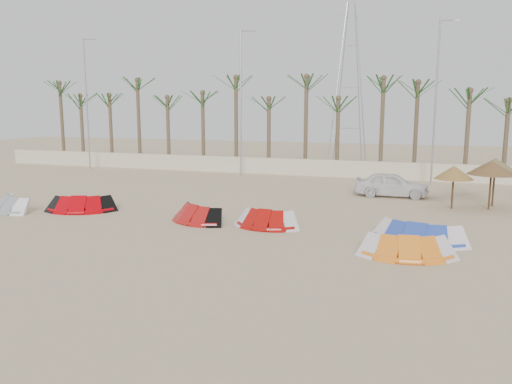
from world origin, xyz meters
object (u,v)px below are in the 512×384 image
(kite_red_right, at_px, (268,217))
(parasol_left, at_px, (454,173))
(kite_grey, at_px, (16,202))
(kite_red_mid, at_px, (199,212))
(kite_red_left, at_px, (85,202))
(kite_blue, at_px, (419,230))
(parasol_mid, at_px, (492,168))
(kite_orange, at_px, (408,244))
(car, at_px, (391,185))
(parasol_right, at_px, (495,165))

(kite_red_right, distance_m, parasol_left, 10.67)
(kite_grey, xyz_separation_m, kite_red_mid, (10.15, 0.72, -0.00))
(kite_red_left, xyz_separation_m, kite_blue, (16.49, -0.72, 0.00))
(kite_red_right, height_order, parasol_mid, parasol_mid)
(kite_grey, xyz_separation_m, parasol_mid, (23.37, 8.10, 1.76))
(kite_red_right, bearing_deg, kite_orange, -23.38)
(car, bearing_deg, kite_blue, -171.54)
(kite_orange, bearing_deg, kite_blue, 81.63)
(kite_red_right, bearing_deg, car, 64.13)
(kite_blue, bearing_deg, kite_red_left, 177.52)
(kite_grey, bearing_deg, parasol_right, 21.05)
(kite_red_right, xyz_separation_m, parasol_right, (10.09, 8.40, 1.84))
(parasol_left, relative_size, car, 0.53)
(kite_red_left, distance_m, parasol_left, 19.27)
(kite_red_mid, height_order, kite_blue, same)
(car, bearing_deg, kite_grey, 118.41)
(kite_red_mid, bearing_deg, kite_grey, -175.95)
(kite_blue, bearing_deg, parasol_left, 77.98)
(kite_red_left, bearing_deg, kite_red_mid, -2.82)
(kite_grey, distance_m, parasol_right, 25.40)
(kite_grey, xyz_separation_m, parasol_left, (21.53, 7.62, 1.51))
(kite_grey, bearing_deg, kite_blue, 0.95)
(kite_red_mid, xyz_separation_m, parasol_mid, (13.22, 7.38, 1.76))
(kite_grey, height_order, kite_red_right, same)
(kite_grey, height_order, parasol_left, parasol_left)
(kite_red_mid, height_order, kite_red_right, same)
(kite_red_mid, height_order, kite_orange, same)
(kite_red_right, relative_size, kite_orange, 0.86)
(parasol_left, xyz_separation_m, car, (-3.28, 2.78, -1.20))
(kite_red_left, distance_m, kite_orange, 16.43)
(kite_red_mid, relative_size, kite_blue, 0.91)
(kite_red_left, xyz_separation_m, car, (14.77, 9.35, 0.31))
(kite_orange, relative_size, parasol_mid, 1.36)
(parasol_right, bearing_deg, kite_orange, -109.92)
(car, bearing_deg, parasol_left, -131.55)
(kite_orange, xyz_separation_m, parasol_right, (4.00, 11.04, 1.83))
(parasol_right, relative_size, car, 0.61)
(kite_red_mid, distance_m, parasol_mid, 15.24)
(kite_red_right, xyz_separation_m, parasol_mid, (9.82, 7.40, 1.77))
(kite_red_left, xyz_separation_m, parasol_left, (18.05, 6.57, 1.51))
(kite_grey, relative_size, kite_orange, 1.04)
(parasol_mid, height_order, parasol_right, parasol_right)
(kite_grey, xyz_separation_m, kite_red_right, (13.55, 0.70, -0.00))
(kite_blue, relative_size, parasol_right, 1.48)
(kite_grey, relative_size, kite_red_left, 0.94)
(kite_grey, relative_size, kite_blue, 0.94)
(kite_grey, height_order, parasol_mid, parasol_mid)
(kite_orange, distance_m, parasol_right, 11.88)
(kite_grey, relative_size, car, 0.84)
(parasol_right, bearing_deg, parasol_mid, -105.45)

